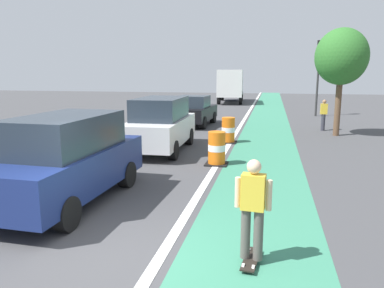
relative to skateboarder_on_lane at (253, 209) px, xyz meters
name	(u,v)px	position (x,y,z in m)	size (l,w,h in m)	color
ground_plane	(108,253)	(-2.37, -0.17, -0.91)	(100.00, 100.00, 0.00)	#424244
bike_lane_strip	(266,138)	(0.03, 11.83, -0.91)	(2.50, 80.00, 0.01)	#387F60
lane_divider_stripe	(234,136)	(-1.47, 11.83, -0.91)	(0.20, 80.00, 0.01)	silver
skateboarder_on_lane	(253,209)	(0.00, 0.00, 0.00)	(0.57, 0.82, 1.69)	black
parked_suv_nearest	(67,159)	(-4.30, 1.96, 0.12)	(2.02, 4.65, 2.04)	navy
parked_suv_second	(161,124)	(-3.91, 8.02, 0.12)	(2.01, 4.65, 2.04)	silver
parked_sedan_third	(194,111)	(-4.08, 15.11, -0.08)	(2.09, 4.19, 1.70)	black
traffic_barrel_front	(217,149)	(-1.48, 6.27, -0.38)	(0.73, 0.73, 1.09)	orange
traffic_barrel_mid	(228,130)	(-1.56, 10.24, -0.38)	(0.73, 0.73, 1.09)	orange
delivery_truck_down_block	(231,84)	(-3.84, 32.00, 0.94)	(2.77, 7.73, 3.23)	silver
traffic_light_corner	(319,65)	(3.24, 21.45, 2.59)	(0.41, 0.32, 5.10)	#2D2D2D
pedestrian_crossing	(324,114)	(2.87, 14.62, -0.05)	(0.34, 0.20, 1.61)	#33333D
street_tree_sidewalk	(341,57)	(3.29, 13.14, 2.76)	(2.40, 2.40, 5.00)	brown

